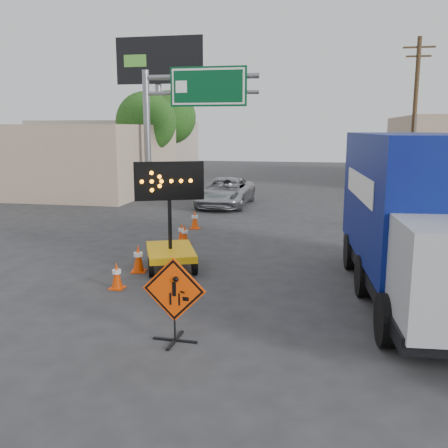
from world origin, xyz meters
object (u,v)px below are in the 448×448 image
(arrow_board, at_px, (170,245))
(pickup_truck, at_px, (225,192))
(construction_sign, at_px, (174,297))
(box_truck, at_px, (418,226))

(arrow_board, xyz_separation_m, pickup_truck, (-0.68, 11.33, 0.04))
(arrow_board, bearing_deg, construction_sign, -93.92)
(construction_sign, distance_m, pickup_truck, 16.10)
(arrow_board, relative_size, box_truck, 0.37)
(pickup_truck, height_order, box_truck, box_truck)
(arrow_board, distance_m, box_truck, 6.39)
(pickup_truck, bearing_deg, arrow_board, -85.21)
(construction_sign, height_order, box_truck, box_truck)
(pickup_truck, relative_size, box_truck, 0.63)
(box_truck, bearing_deg, pickup_truck, 114.06)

